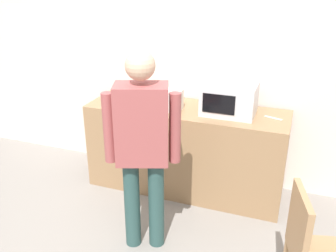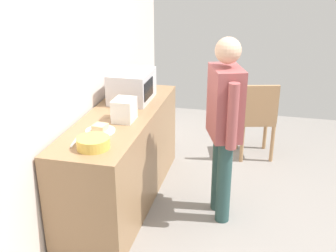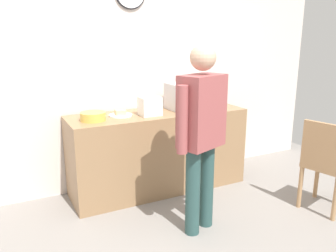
{
  "view_description": "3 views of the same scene",
  "coord_description": "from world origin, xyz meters",
  "px_view_note": "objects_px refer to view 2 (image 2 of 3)",
  "views": [
    {
      "loc": [
        1.26,
        -2.12,
        2.2
      ],
      "look_at": [
        0.23,
        0.69,
        0.93
      ],
      "focal_mm": 40.04,
      "sensor_mm": 36.0,
      "label": 1
    },
    {
      "loc": [
        -3.22,
        -0.05,
        2.28
      ],
      "look_at": [
        0.17,
        0.75,
        0.86
      ],
      "focal_mm": 44.87,
      "sensor_mm": 36.0,
      "label": 2
    },
    {
      "loc": [
        -1.36,
        -2.16,
        1.73
      ],
      "look_at": [
        0.07,
        0.67,
        0.9
      ],
      "focal_mm": 36.65,
      "sensor_mm": 36.0,
      "label": 3
    }
  ],
  "objects_px": {
    "salad_bowl": "(93,143)",
    "fork_utensil": "(74,143)",
    "sandwich_plate": "(100,129)",
    "spoon_utensil": "(143,88)",
    "person_standing": "(224,118)",
    "microwave": "(132,86)",
    "wooden_chair": "(257,117)",
    "toaster": "(124,110)"
  },
  "relations": [
    {
      "from": "salad_bowl",
      "to": "toaster",
      "type": "bearing_deg",
      "value": -4.24
    },
    {
      "from": "fork_utensil",
      "to": "person_standing",
      "type": "height_order",
      "value": "person_standing"
    },
    {
      "from": "sandwich_plate",
      "to": "toaster",
      "type": "relative_size",
      "value": 1.13
    },
    {
      "from": "salad_bowl",
      "to": "fork_utensil",
      "type": "xyz_separation_m",
      "value": [
        0.05,
        0.18,
        -0.04
      ]
    },
    {
      "from": "microwave",
      "to": "wooden_chair",
      "type": "height_order",
      "value": "microwave"
    },
    {
      "from": "salad_bowl",
      "to": "microwave",
      "type": "bearing_deg",
      "value": 2.95
    },
    {
      "from": "person_standing",
      "to": "toaster",
      "type": "bearing_deg",
      "value": 95.81
    },
    {
      "from": "toaster",
      "to": "person_standing",
      "type": "relative_size",
      "value": 0.13
    },
    {
      "from": "microwave",
      "to": "person_standing",
      "type": "distance_m",
      "value": 1.09
    },
    {
      "from": "spoon_utensil",
      "to": "person_standing",
      "type": "bearing_deg",
      "value": -131.7
    },
    {
      "from": "toaster",
      "to": "person_standing",
      "type": "distance_m",
      "value": 0.89
    },
    {
      "from": "sandwich_plate",
      "to": "salad_bowl",
      "type": "height_order",
      "value": "salad_bowl"
    },
    {
      "from": "salad_bowl",
      "to": "person_standing",
      "type": "relative_size",
      "value": 0.15
    },
    {
      "from": "salad_bowl",
      "to": "spoon_utensil",
      "type": "bearing_deg",
      "value": 2.57
    },
    {
      "from": "sandwich_plate",
      "to": "person_standing",
      "type": "bearing_deg",
      "value": -68.91
    },
    {
      "from": "salad_bowl",
      "to": "wooden_chair",
      "type": "relative_size",
      "value": 0.27
    },
    {
      "from": "toaster",
      "to": "wooden_chair",
      "type": "distance_m",
      "value": 1.86
    },
    {
      "from": "person_standing",
      "to": "salad_bowl",
      "type": "bearing_deg",
      "value": 126.95
    },
    {
      "from": "sandwich_plate",
      "to": "person_standing",
      "type": "distance_m",
      "value": 1.07
    },
    {
      "from": "salad_bowl",
      "to": "wooden_chair",
      "type": "distance_m",
      "value": 2.36
    },
    {
      "from": "microwave",
      "to": "fork_utensil",
      "type": "distance_m",
      "value": 1.13
    },
    {
      "from": "microwave",
      "to": "toaster",
      "type": "bearing_deg",
      "value": -169.33
    },
    {
      "from": "microwave",
      "to": "spoon_utensil",
      "type": "relative_size",
      "value": 2.94
    },
    {
      "from": "microwave",
      "to": "spoon_utensil",
      "type": "xyz_separation_m",
      "value": [
        0.42,
        0.01,
        -0.15
      ]
    },
    {
      "from": "sandwich_plate",
      "to": "toaster",
      "type": "xyz_separation_m",
      "value": [
        0.29,
        -0.11,
        0.08
      ]
    },
    {
      "from": "salad_bowl",
      "to": "sandwich_plate",
      "type": "bearing_deg",
      "value": 12.49
    },
    {
      "from": "wooden_chair",
      "to": "toaster",
      "type": "bearing_deg",
      "value": 140.25
    },
    {
      "from": "fork_utensil",
      "to": "sandwich_plate",
      "type": "bearing_deg",
      "value": -23.5
    },
    {
      "from": "salad_bowl",
      "to": "fork_utensil",
      "type": "height_order",
      "value": "salad_bowl"
    },
    {
      "from": "sandwich_plate",
      "to": "spoon_utensil",
      "type": "distance_m",
      "value": 1.27
    },
    {
      "from": "microwave",
      "to": "spoon_utensil",
      "type": "distance_m",
      "value": 0.45
    },
    {
      "from": "salad_bowl",
      "to": "toaster",
      "type": "xyz_separation_m",
      "value": [
        0.61,
        -0.05,
        0.06
      ]
    },
    {
      "from": "toaster",
      "to": "person_standing",
      "type": "xyz_separation_m",
      "value": [
        0.09,
        -0.88,
        -0.03
      ]
    },
    {
      "from": "spoon_utensil",
      "to": "wooden_chair",
      "type": "height_order",
      "value": "wooden_chair"
    },
    {
      "from": "spoon_utensil",
      "to": "person_standing",
      "type": "relative_size",
      "value": 0.1
    },
    {
      "from": "spoon_utensil",
      "to": "fork_utensil",
      "type": "bearing_deg",
      "value": 175.79
    },
    {
      "from": "microwave",
      "to": "wooden_chair",
      "type": "bearing_deg",
      "value": -56.69
    },
    {
      "from": "microwave",
      "to": "person_standing",
      "type": "bearing_deg",
      "value": -115.37
    },
    {
      "from": "sandwich_plate",
      "to": "salad_bowl",
      "type": "distance_m",
      "value": 0.32
    },
    {
      "from": "microwave",
      "to": "person_standing",
      "type": "xyz_separation_m",
      "value": [
        -0.47,
        -0.99,
        -0.08
      ]
    },
    {
      "from": "sandwich_plate",
      "to": "salad_bowl",
      "type": "bearing_deg",
      "value": -167.51
    },
    {
      "from": "wooden_chair",
      "to": "salad_bowl",
      "type": "bearing_deg",
      "value": 149.01
    }
  ]
}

